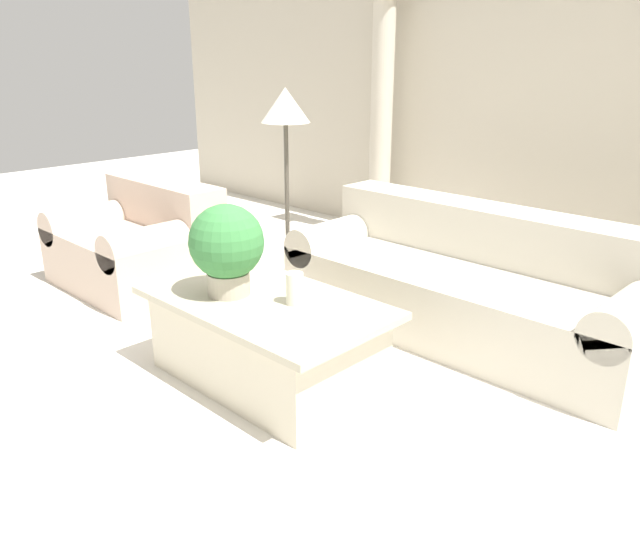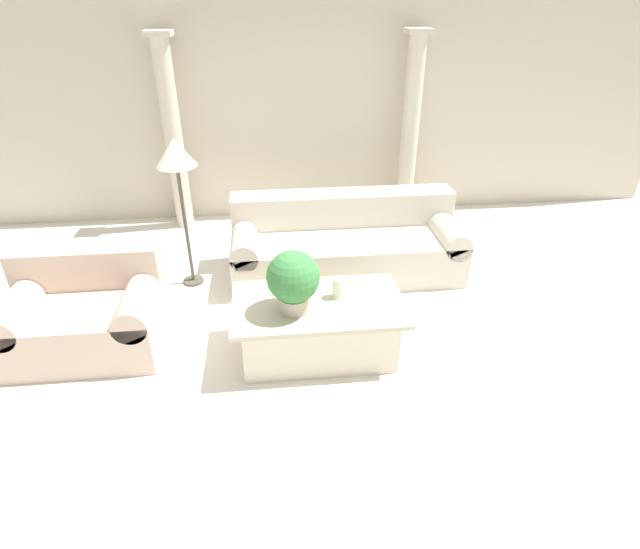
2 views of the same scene
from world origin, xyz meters
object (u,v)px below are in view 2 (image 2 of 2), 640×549
at_px(floor_lamp, 176,160).
at_px(loveseat, 87,308).
at_px(sofa_long, 345,243).
at_px(potted_plant, 293,279).
at_px(coffee_table, 318,327).

bearing_deg(floor_lamp, loveseat, -129.13).
xyz_separation_m(sofa_long, potted_plant, (-0.65, -1.49, 0.46)).
bearing_deg(loveseat, coffee_table, -10.67).
relative_size(loveseat, floor_lamp, 0.81).
relative_size(loveseat, potted_plant, 2.41).
relative_size(sofa_long, loveseat, 1.95).
height_order(sofa_long, potted_plant, potted_plant).
bearing_deg(loveseat, floor_lamp, 50.87).
xyz_separation_m(sofa_long, coffee_table, (-0.45, -1.40, -0.07)).
distance_m(loveseat, potted_plant, 1.87).
relative_size(sofa_long, coffee_table, 1.72).
bearing_deg(sofa_long, floor_lamp, -176.41).
height_order(coffee_table, potted_plant, potted_plant).
bearing_deg(potted_plant, coffee_table, 23.90).
xyz_separation_m(loveseat, floor_lamp, (0.76, 0.93, 0.99)).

